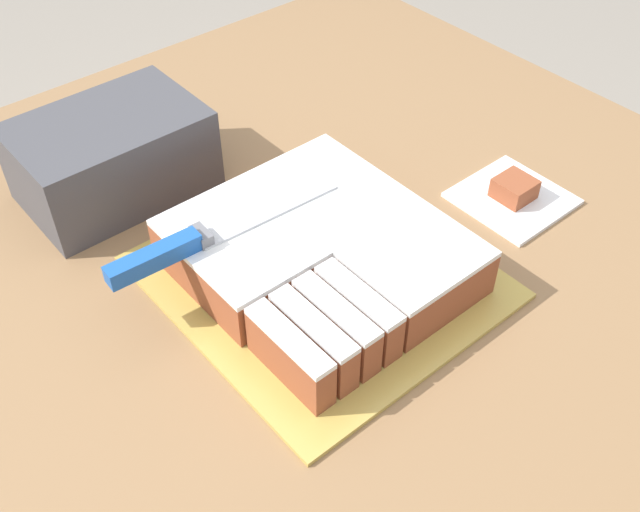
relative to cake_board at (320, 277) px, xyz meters
The scene contains 7 objects.
countertop 0.48m from the cake_board, 130.59° to the left, with size 1.40×1.10×0.92m.
cake_board is the anchor object (origin of this frame).
cake 0.04m from the cake_board, 48.70° to the left, with size 0.28×0.31×0.07m.
knife 0.17m from the cake_board, 149.13° to the left, with size 0.31×0.04×0.02m.
paper_napkin 0.31m from the cake_board, 10.20° to the right, with size 0.14×0.14×0.01m.
brownie 0.31m from the cake_board, 10.20° to the right, with size 0.05×0.05×0.03m.
storage_box 0.34m from the cake_board, 107.72° to the left, with size 0.25×0.17×0.12m.
Camera 1 is at (-0.35, -0.58, 1.58)m, focal length 42.00 mm.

